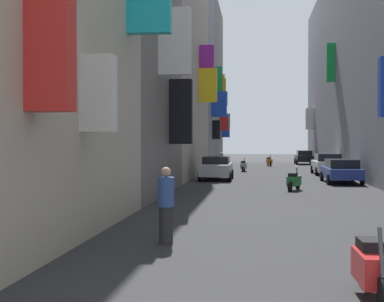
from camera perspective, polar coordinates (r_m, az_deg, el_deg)
ground_plane at (r=33.24m, az=8.74°, el=-3.05°), size 140.00×140.00×0.00m
building_left_mid_b at (r=37.29m, az=-4.09°, el=13.60°), size 7.26×15.52×20.97m
building_left_mid_c at (r=47.79m, az=-1.48°, el=8.70°), size 7.35×6.72×17.55m
building_left_far at (r=57.43m, az=-0.06°, el=7.16°), size 7.02×12.94×17.06m
building_right_mid_b at (r=42.77m, az=19.31°, el=8.94°), size 6.86×43.53×16.60m
parked_car_blue at (r=31.10m, az=15.82°, el=-2.01°), size 1.96×4.46×1.35m
parked_car_black at (r=56.66m, az=12.00°, el=-0.63°), size 1.83×4.24×1.46m
parked_car_white at (r=38.93m, az=14.39°, el=-1.33°), size 1.98×4.48×1.50m
parked_car_silver at (r=32.57m, az=2.66°, el=-1.77°), size 1.97×4.24×1.44m
scooter_red at (r=8.40m, az=18.90°, el=-11.82°), size 0.45×1.77×1.13m
scooter_green at (r=25.71m, az=10.95°, el=-3.20°), size 0.78×1.71×1.13m
scooter_silver at (r=41.92m, az=5.59°, el=-1.58°), size 0.52×2.00×1.13m
scooter_orange at (r=51.74m, az=8.34°, el=-1.11°), size 0.61×1.80×1.13m
pedestrian_crossing at (r=12.08m, az=-2.83°, el=-5.89°), size 0.49×0.49×1.75m
pedestrian_near_left at (r=36.05m, az=3.22°, el=-1.44°), size 0.54×0.54×1.63m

